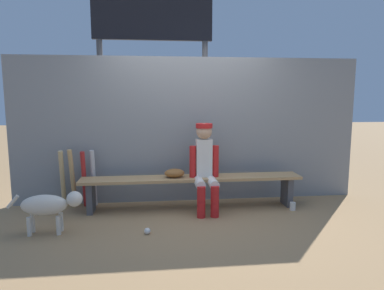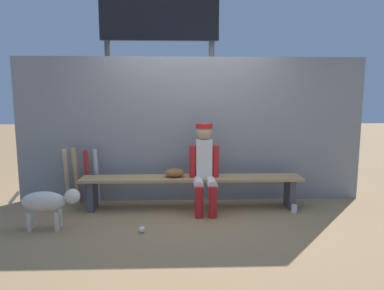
% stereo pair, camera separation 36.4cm
% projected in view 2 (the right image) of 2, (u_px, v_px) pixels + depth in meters
% --- Properties ---
extents(ground_plane, '(30.00, 30.00, 0.00)m').
position_uv_depth(ground_plane, '(192.00, 208.00, 4.88)').
color(ground_plane, '#9E7A51').
extents(chainlink_fence, '(5.15, 0.03, 2.14)m').
position_uv_depth(chainlink_fence, '(191.00, 130.00, 5.13)').
color(chainlink_fence, gray).
rests_on(chainlink_fence, ground_plane).
extents(dugout_bench, '(3.08, 0.36, 0.46)m').
position_uv_depth(dugout_bench, '(192.00, 183.00, 4.82)').
color(dugout_bench, tan).
rests_on(dugout_bench, ground_plane).
extents(player_seated, '(0.41, 0.55, 1.21)m').
position_uv_depth(player_seated, '(205.00, 164.00, 4.68)').
color(player_seated, silver).
rests_on(player_seated, ground_plane).
extents(baseball_glove, '(0.28, 0.20, 0.12)m').
position_uv_depth(baseball_glove, '(175.00, 173.00, 4.79)').
color(baseball_glove, brown).
rests_on(baseball_glove, dugout_bench).
extents(bat_aluminum_silver, '(0.08, 0.16, 0.82)m').
position_uv_depth(bat_aluminum_silver, '(97.00, 176.00, 5.03)').
color(bat_aluminum_silver, '#B7B7BC').
rests_on(bat_aluminum_silver, ground_plane).
extents(bat_aluminum_red, '(0.06, 0.18, 0.82)m').
position_uv_depth(bat_aluminum_red, '(87.00, 177.00, 4.99)').
color(bat_aluminum_red, '#B22323').
rests_on(bat_aluminum_red, ground_plane).
extents(bat_wood_tan, '(0.09, 0.20, 0.85)m').
position_uv_depth(bat_wood_tan, '(76.00, 176.00, 4.98)').
color(bat_wood_tan, tan).
rests_on(bat_wood_tan, ground_plane).
extents(bat_wood_natural, '(0.10, 0.27, 0.83)m').
position_uv_depth(bat_wood_natural, '(67.00, 176.00, 5.01)').
color(bat_wood_natural, tan).
rests_on(bat_wood_natural, ground_plane).
extents(baseball, '(0.07, 0.07, 0.07)m').
position_uv_depth(baseball, '(142.00, 230.00, 4.00)').
color(baseball, white).
rests_on(baseball, ground_plane).
extents(cup_on_ground, '(0.08, 0.08, 0.11)m').
position_uv_depth(cup_on_ground, '(294.00, 209.00, 4.69)').
color(cup_on_ground, silver).
rests_on(cup_on_ground, ground_plane).
extents(cup_on_bench, '(0.08, 0.08, 0.11)m').
position_uv_depth(cup_on_bench, '(198.00, 172.00, 4.85)').
color(cup_on_bench, '#1E47AD').
rests_on(cup_on_bench, dugout_bench).
extents(scoreboard, '(2.32, 0.27, 3.64)m').
position_uv_depth(scoreboard, '(163.00, 38.00, 5.96)').
color(scoreboard, '#3F3F42').
rests_on(scoreboard, ground_plane).
extents(dog, '(0.84, 0.20, 0.49)m').
position_uv_depth(dog, '(48.00, 202.00, 4.08)').
color(dog, beige).
rests_on(dog, ground_plane).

